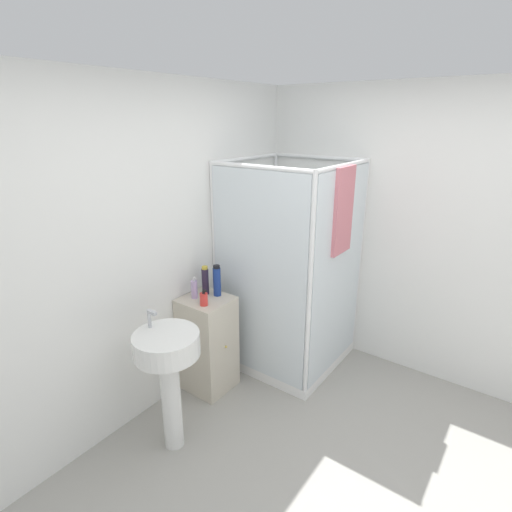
{
  "coord_description": "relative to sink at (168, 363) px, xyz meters",
  "views": [
    {
      "loc": [
        -1.74,
        -0.58,
        2.22
      ],
      "look_at": [
        0.54,
        1.08,
        1.23
      ],
      "focal_mm": 28.0,
      "sensor_mm": 36.0,
      "label": 1
    }
  ],
  "objects": [
    {
      "name": "soap_dispenser",
      "position": [
        0.55,
        0.18,
        0.21
      ],
      "size": [
        0.06,
        0.06,
        0.13
      ],
      "color": "red",
      "rests_on": "vanity_cabinet"
    },
    {
      "name": "wall_right",
      "position": [
        1.96,
        -1.22,
        0.57
      ],
      "size": [
        0.06,
        6.4,
        2.5
      ],
      "primitive_type": "cube",
      "color": "white",
      "rests_on": "ground_plane"
    },
    {
      "name": "ground_plane",
      "position": [
        0.26,
        -1.22,
        -0.68
      ],
      "size": [
        12.0,
        12.0,
        0.0
      ],
      "primitive_type": "plane",
      "color": "#9E9B93"
    },
    {
      "name": "vanity_cabinet",
      "position": [
        0.64,
        0.25,
        -0.26
      ],
      "size": [
        0.37,
        0.41,
        0.83
      ],
      "color": "beige",
      "rests_on": "ground_plane"
    },
    {
      "name": "shampoo_bottle_tall_black",
      "position": [
        0.71,
        0.32,
        0.27
      ],
      "size": [
        0.06,
        0.06,
        0.24
      ],
      "color": "#281E33",
      "rests_on": "vanity_cabinet"
    },
    {
      "name": "wall_back",
      "position": [
        0.26,
        0.48,
        0.57
      ],
      "size": [
        6.4,
        0.06,
        2.5
      ],
      "primitive_type": "cube",
      "color": "white",
      "rests_on": "ground_plane"
    },
    {
      "name": "shower_enclosure",
      "position": [
        1.37,
        -0.12,
        -0.2
      ],
      "size": [
        0.98,
        1.01,
        1.88
      ],
      "color": "white",
      "rests_on": "ground_plane"
    },
    {
      "name": "sink",
      "position": [
        0.0,
        0.0,
        0.0
      ],
      "size": [
        0.44,
        0.44,
        1.03
      ],
      "color": "white",
      "rests_on": "ground_plane"
    },
    {
      "name": "shampoo_bottle_blue",
      "position": [
        0.75,
        0.22,
        0.28
      ],
      "size": [
        0.06,
        0.06,
        0.26
      ],
      "color": "navy",
      "rests_on": "vanity_cabinet"
    },
    {
      "name": "lotion_bottle_white",
      "position": [
        0.6,
        0.33,
        0.23
      ],
      "size": [
        0.05,
        0.05,
        0.18
      ],
      "color": "#B299C6",
      "rests_on": "vanity_cabinet"
    }
  ]
}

